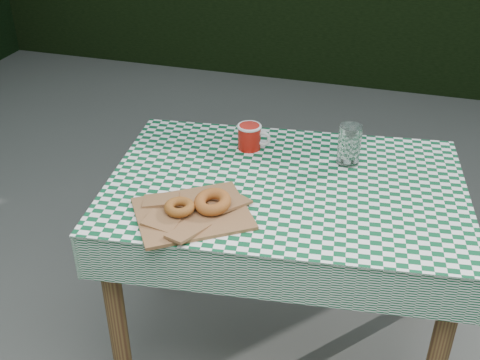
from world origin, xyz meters
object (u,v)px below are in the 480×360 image
Objects in this scene: table at (281,276)px; drinking_glass at (349,145)px; coffee_mug at (249,137)px; paper_bag at (192,213)px.

drinking_glass is (0.17, 0.18, 0.45)m from table.
coffee_mug reaches higher than table.
paper_bag is at bearing -97.11° from coffee_mug.
drinking_glass reaches higher than coffee_mug.
paper_bag is 0.59m from drinking_glass.
paper_bag is 0.44m from coffee_mug.
table is 7.00× the size of coffee_mug.
paper_bag is (-0.22, -0.25, 0.39)m from table.
table is at bearing -132.44° from drinking_glass.
coffee_mug is at bearing 179.22° from drinking_glass.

